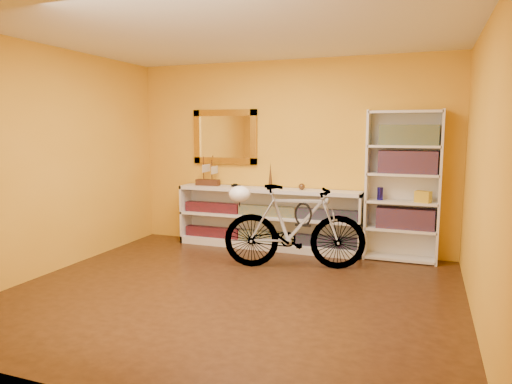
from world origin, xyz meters
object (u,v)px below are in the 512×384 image
(console_unit, at_px, (268,218))
(bicycle, at_px, (294,227))
(helmet, at_px, (240,194))
(bookcase, at_px, (402,186))

(console_unit, bearing_deg, bicycle, -52.07)
(console_unit, height_order, helmet, helmet)
(bookcase, relative_size, bicycle, 1.10)
(bookcase, xyz_separation_m, helmet, (-1.81, -0.97, -0.06))
(bicycle, height_order, helmet, bicycle)
(console_unit, height_order, bicycle, bicycle)
(helmet, bearing_deg, console_unit, 88.12)
(bicycle, bearing_deg, console_unit, 22.90)
(console_unit, bearing_deg, helmet, -91.88)
(console_unit, distance_m, helmet, 1.05)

